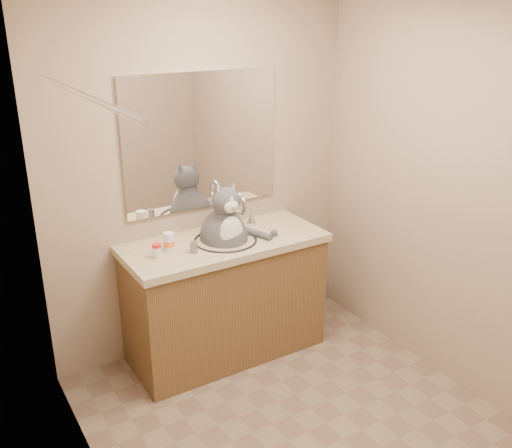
{
  "coord_description": "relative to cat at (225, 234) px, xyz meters",
  "views": [
    {
      "loc": [
        -1.62,
        -2.08,
        2.28
      ],
      "look_at": [
        0.05,
        0.65,
        1.05
      ],
      "focal_mm": 40.0,
      "sensor_mm": 36.0,
      "label": 1
    }
  ],
  "objects": [
    {
      "name": "pill_bottle_redcap",
      "position": [
        -0.49,
        -0.04,
        0.01
      ],
      "size": [
        0.06,
        0.06,
        0.09
      ],
      "rotation": [
        0.0,
        0.0,
        0.1
      ],
      "color": "white",
      "rests_on": "vanity"
    },
    {
      "name": "vanity",
      "position": [
        -0.01,
        0.0,
        -0.44
      ],
      "size": [
        1.34,
        0.59,
        1.12
      ],
      "color": "brown",
      "rests_on": "ground"
    },
    {
      "name": "shower_curtain",
      "position": [
        -1.06,
        -0.86,
        0.14
      ],
      "size": [
        0.02,
        1.3,
        1.93
      ],
      "color": "beige",
      "rests_on": "ground"
    },
    {
      "name": "room",
      "position": [
        -0.01,
        -0.96,
        0.31
      ],
      "size": [
        2.22,
        2.52,
        2.42
      ],
      "color": "#7C6C56",
      "rests_on": "ground"
    },
    {
      "name": "cat",
      "position": [
        0.0,
        0.0,
        0.0
      ],
      "size": [
        0.44,
        0.37,
        0.62
      ],
      "rotation": [
        0.0,
        0.0,
        -0.06
      ],
      "color": "#4B4B50",
      "rests_on": "vanity"
    },
    {
      "name": "pill_bottle_orange",
      "position": [
        -0.38,
        0.03,
        0.02
      ],
      "size": [
        0.09,
        0.09,
        0.12
      ],
      "rotation": [
        0.0,
        0.0,
        -0.41
      ],
      "color": "white",
      "rests_on": "vanity"
    },
    {
      "name": "mirror",
      "position": [
        -0.01,
        0.27,
        0.56
      ],
      "size": [
        1.1,
        0.02,
        0.9
      ],
      "primitive_type": "cube",
      "color": "white",
      "rests_on": "room"
    },
    {
      "name": "grey_canister",
      "position": [
        -0.27,
        -0.09,
        -0.0
      ],
      "size": [
        0.05,
        0.05,
        0.07
      ],
      "rotation": [
        0.0,
        0.0,
        0.12
      ],
      "color": "slate",
      "rests_on": "vanity"
    }
  ]
}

